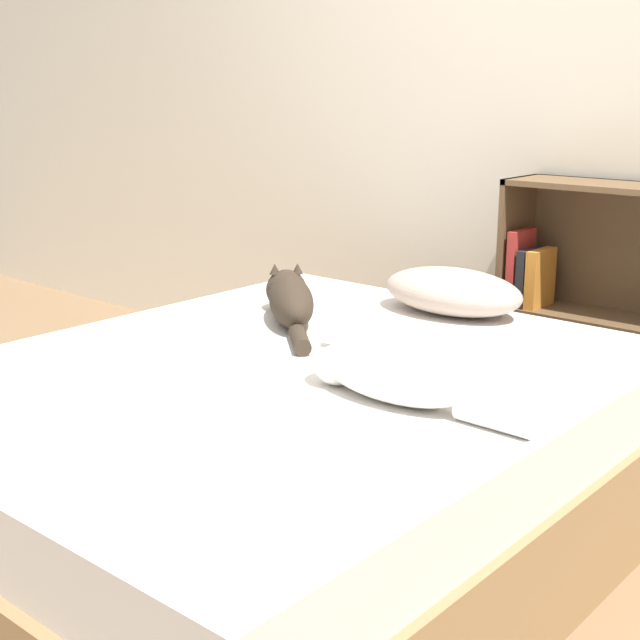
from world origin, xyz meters
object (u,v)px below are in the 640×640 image
Objects in this scene: bed at (286,460)px; cat_dark at (290,299)px; pillow at (452,291)px; cat_light at (388,374)px; bookshelf at (612,313)px.

bed is 0.58m from cat_dark.
pillow is 0.53m from cat_dark.
cat_light reaches higher than pillow.
cat_dark reaches higher than pillow.
cat_light is 1.27× the size of cat_dark.
bed is at bearing 173.08° from cat_dark.
bookshelf is at bearing 75.12° from bed.
cat_light is (0.33, -0.79, -0.01)m from pillow.
cat_light is 0.65× the size of bookshelf.
pillow is at bearing 88.38° from bed.
cat_light is (0.35, -0.02, 0.32)m from bed.
bed is 1.36m from bookshelf.
pillow is at bearing -121.62° from bookshelf.
pillow is 1.02× the size of cat_dark.
bookshelf is (0.34, 1.30, 0.22)m from bed.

